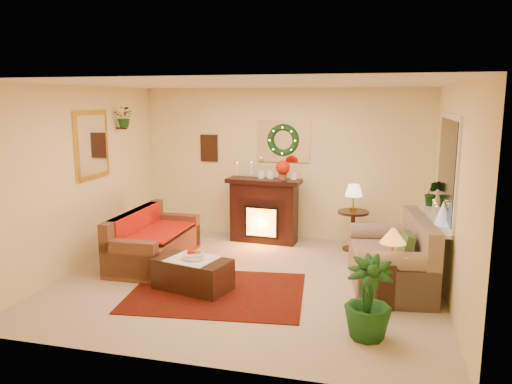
% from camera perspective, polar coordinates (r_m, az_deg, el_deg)
% --- Properties ---
extents(floor, '(5.00, 5.00, 0.00)m').
position_cam_1_polar(floor, '(6.85, -0.74, -10.02)').
color(floor, beige).
rests_on(floor, ground).
extents(ceiling, '(5.00, 5.00, 0.00)m').
position_cam_1_polar(ceiling, '(6.42, -0.80, 12.27)').
color(ceiling, white).
rests_on(ceiling, ground).
extents(wall_back, '(5.00, 5.00, 0.00)m').
position_cam_1_polar(wall_back, '(8.68, 3.13, 3.20)').
color(wall_back, '#EFD88C').
rests_on(wall_back, ground).
extents(wall_front, '(5.00, 5.00, 0.00)m').
position_cam_1_polar(wall_front, '(4.43, -8.44, -4.05)').
color(wall_front, '#EFD88C').
rests_on(wall_front, ground).
extents(wall_left, '(4.50, 4.50, 0.00)m').
position_cam_1_polar(wall_left, '(7.55, -19.41, 1.51)').
color(wall_left, '#EFD88C').
rests_on(wall_left, ground).
extents(wall_right, '(4.50, 4.50, 0.00)m').
position_cam_1_polar(wall_right, '(6.34, 21.60, -0.26)').
color(wall_right, '#EFD88C').
rests_on(wall_right, ground).
extents(area_rug, '(2.34, 1.86, 0.01)m').
position_cam_1_polar(area_rug, '(6.45, -4.49, -11.34)').
color(area_rug, maroon).
rests_on(area_rug, floor).
extents(sofa, '(0.82, 1.80, 0.77)m').
position_cam_1_polar(sofa, '(7.61, -11.52, -4.73)').
color(sofa, brown).
rests_on(sofa, floor).
extents(red_throw, '(0.87, 1.41, 0.02)m').
position_cam_1_polar(red_throw, '(7.77, -11.37, -4.21)').
color(red_throw, '#B01D2B').
rests_on(red_throw, sofa).
extents(fireplace, '(1.14, 0.43, 1.02)m').
position_cam_1_polar(fireplace, '(8.49, 0.92, -2.10)').
color(fireplace, '#361C10').
rests_on(fireplace, floor).
extents(poinsettia, '(0.23, 0.23, 0.23)m').
position_cam_1_polar(poinsettia, '(8.24, 3.10, 2.81)').
color(poinsettia, red).
rests_on(poinsettia, fireplace).
extents(mantel_candle_a, '(0.06, 0.06, 0.18)m').
position_cam_1_polar(mantel_candle_a, '(8.45, -2.15, 2.73)').
color(mantel_candle_a, beige).
rests_on(mantel_candle_a, fireplace).
extents(mantel_candle_b, '(0.06, 0.06, 0.19)m').
position_cam_1_polar(mantel_candle_b, '(8.44, -0.52, 2.73)').
color(mantel_candle_b, beige).
rests_on(mantel_candle_b, fireplace).
extents(mantel_mirror, '(0.92, 0.02, 0.72)m').
position_cam_1_polar(mantel_mirror, '(8.62, 3.13, 5.82)').
color(mantel_mirror, white).
rests_on(mantel_mirror, wall_back).
extents(wreath, '(0.55, 0.11, 0.55)m').
position_cam_1_polar(wreath, '(8.58, 3.08, 5.93)').
color(wreath, '#194719').
rests_on(wreath, wall_back).
extents(wall_art, '(0.32, 0.03, 0.48)m').
position_cam_1_polar(wall_art, '(8.99, -5.38, 5.02)').
color(wall_art, '#381E11').
rests_on(wall_art, wall_back).
extents(gold_mirror, '(0.03, 0.84, 1.00)m').
position_cam_1_polar(gold_mirror, '(7.74, -18.26, 5.14)').
color(gold_mirror, gold).
rests_on(gold_mirror, wall_left).
extents(hanging_plant, '(0.33, 0.28, 0.36)m').
position_cam_1_polar(hanging_plant, '(8.29, -14.73, 7.18)').
color(hanging_plant, '#194719').
rests_on(hanging_plant, wall_left).
extents(loveseat, '(1.14, 1.71, 0.92)m').
position_cam_1_polar(loveseat, '(6.72, 15.03, -7.02)').
color(loveseat, tan).
rests_on(loveseat, floor).
extents(window_frame, '(0.03, 1.86, 1.36)m').
position_cam_1_polar(window_frame, '(6.84, 21.06, 2.64)').
color(window_frame, white).
rests_on(window_frame, wall_right).
extents(window_glass, '(0.02, 1.70, 1.22)m').
position_cam_1_polar(window_glass, '(6.84, 20.94, 2.65)').
color(window_glass, black).
rests_on(window_glass, wall_right).
extents(window_sill, '(0.22, 1.86, 0.04)m').
position_cam_1_polar(window_sill, '(6.95, 19.84, -2.87)').
color(window_sill, white).
rests_on(window_sill, wall_right).
extents(mini_tree, '(0.20, 0.20, 0.30)m').
position_cam_1_polar(mini_tree, '(6.51, 20.58, -2.27)').
color(mini_tree, silver).
rests_on(mini_tree, window_sill).
extents(sill_plant, '(0.26, 0.21, 0.48)m').
position_cam_1_polar(sill_plant, '(7.61, 19.47, -0.07)').
color(sill_plant, '#275E29').
rests_on(sill_plant, window_sill).
extents(side_table_round, '(0.52, 0.52, 0.64)m').
position_cam_1_polar(side_table_round, '(8.23, 10.99, -4.31)').
color(side_table_round, '#4F2D21').
rests_on(side_table_round, floor).
extents(lamp_cream, '(0.28, 0.28, 0.43)m').
position_cam_1_polar(lamp_cream, '(8.15, 11.09, -0.46)').
color(lamp_cream, beige).
rests_on(lamp_cream, side_table_round).
extents(end_table_square, '(0.59, 0.59, 0.55)m').
position_cam_1_polar(end_table_square, '(6.21, 14.87, -9.94)').
color(end_table_square, '#3A2619').
rests_on(end_table_square, floor).
extents(lamp_tiffany, '(0.31, 0.31, 0.45)m').
position_cam_1_polar(lamp_tiffany, '(6.04, 15.34, -5.81)').
color(lamp_tiffany, gold).
rests_on(lamp_tiffany, end_table_square).
extents(coffee_table, '(1.05, 0.74, 0.40)m').
position_cam_1_polar(coffee_table, '(6.52, -7.24, -9.22)').
color(coffee_table, '#4E3520').
rests_on(coffee_table, floor).
extents(fruit_bowl, '(0.28, 0.28, 0.06)m').
position_cam_1_polar(fruit_bowl, '(6.43, -7.13, -7.25)').
color(fruit_bowl, white).
rests_on(fruit_bowl, coffee_table).
extents(floor_palm, '(1.64, 1.64, 2.56)m').
position_cam_1_polar(floor_palm, '(5.26, 12.72, -11.55)').
color(floor_palm, '#104318').
rests_on(floor_palm, floor).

